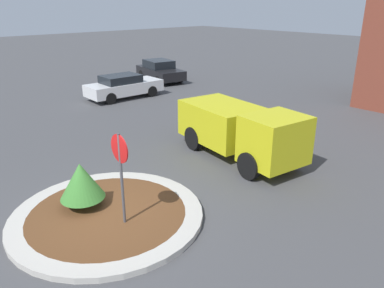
# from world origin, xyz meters

# --- Properties ---
(ground_plane) EXTENTS (120.00, 120.00, 0.00)m
(ground_plane) POSITION_xyz_m (0.00, 0.00, 0.00)
(ground_plane) COLOR #474749
(traffic_island) EXTENTS (5.04, 5.04, 0.16)m
(traffic_island) POSITION_xyz_m (0.00, 0.00, 0.08)
(traffic_island) COLOR #BCB7AD
(traffic_island) RESTS_ON ground_plane
(stop_sign) EXTENTS (0.71, 0.07, 2.52)m
(stop_sign) POSITION_xyz_m (0.69, 0.10, 1.75)
(stop_sign) COLOR #4C4C51
(stop_sign) RESTS_ON ground_plane
(island_shrub) EXTENTS (1.19, 1.19, 1.25)m
(island_shrub) POSITION_xyz_m (-0.74, -0.30, 0.92)
(island_shrub) COLOR brown
(island_shrub) RESTS_ON traffic_island
(utility_truck) EXTENTS (5.28, 2.63, 1.99)m
(utility_truck) POSITION_xyz_m (-0.49, 5.72, 1.10)
(utility_truck) COLOR gold
(utility_truck) RESTS_ON ground_plane
(parked_sedan_black) EXTENTS (4.62, 2.60, 1.46)m
(parked_sedan_black) POSITION_xyz_m (-13.83, 12.23, 0.73)
(parked_sedan_black) COLOR black
(parked_sedan_black) RESTS_ON ground_plane
(parked_sedan_white) EXTENTS (1.89, 4.52, 1.38)m
(parked_sedan_white) POSITION_xyz_m (-11.09, 7.48, 0.71)
(parked_sedan_white) COLOR silver
(parked_sedan_white) RESTS_ON ground_plane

